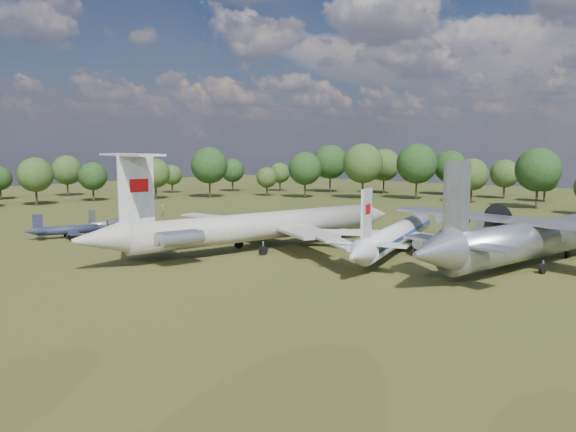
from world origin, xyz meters
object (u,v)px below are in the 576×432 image
Objects in this scene: person_on_il62 at (163,213)px; tu104_jet at (397,238)px; il62_airliner at (263,231)px; small_prop_northwest at (112,226)px; small_prop_west at (68,232)px; an12_transport at (526,245)px.

tu104_jet is at bearing -103.02° from person_on_il62.
il62_airliner reaches higher than tu104_jet.
person_on_il62 reaches higher than tu104_jet.
person_on_il62 is (27.12, -10.43, 5.12)m from small_prop_northwest.
small_prop_west is 27.05m from person_on_il62.
small_prop_northwest is at bearing 4.61° from person_on_il62.
tu104_jet is at bearing 0.91° from small_prop_northwest.
tu104_jet is 30.28m from person_on_il62.
an12_transport is 63.43m from small_prop_northwest.
person_on_il62 reaches higher than small_prop_west.
an12_transport is at bearing -118.99° from person_on_il62.
tu104_jet is 49.87m from small_prop_west.
an12_transport is at bearing 32.38° from il62_airliner.
small_prop_west is at bearing -100.15° from small_prop_northwest.
il62_airliner is 17.97m from tu104_jet.
il62_airliner is at bearing 44.31° from small_prop_west.
tu104_jet reaches higher than small_prop_northwest.
il62_airliner is 3.96× the size of small_prop_west.
il62_airliner is 1.32× the size of tu104_jet.
il62_airliner reaches higher than small_prop_northwest.
an12_transport is (15.94, 1.19, 0.73)m from tu104_jet.
person_on_il62 is (-34.68, -24.61, 3.40)m from an12_transport.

